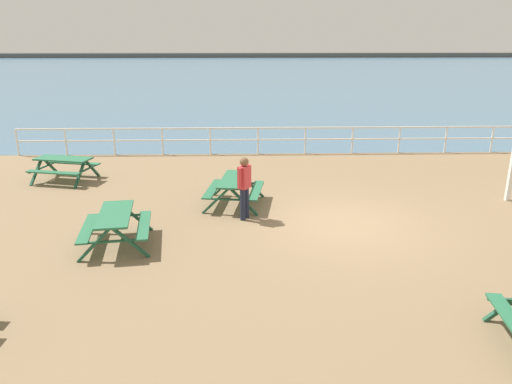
{
  "coord_description": "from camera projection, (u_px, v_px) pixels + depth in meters",
  "views": [
    {
      "loc": [
        -2.58,
        -11.58,
        4.62
      ],
      "look_at": [
        -2.22,
        0.22,
        0.8
      ],
      "focal_mm": 34.27,
      "sensor_mm": 36.0,
      "label": 1
    }
  ],
  "objects": [
    {
      "name": "seaward_railing",
      "position": [
        305.0,
        135.0,
        19.65
      ],
      "size": [
        23.07,
        0.07,
        1.08
      ],
      "color": "white",
      "rests_on": "ground"
    },
    {
      "name": "distant_shoreline",
      "position": [
        253.0,
        57.0,
        103.56
      ],
      "size": [
        142.0,
        6.0,
        1.8
      ],
      "primitive_type": "cube",
      "color": "#4C4C47",
      "rests_on": "ground"
    },
    {
      "name": "sea_band",
      "position": [
        261.0,
        72.0,
        62.67
      ],
      "size": [
        142.0,
        90.0,
        0.01
      ],
      "primitive_type": "cube",
      "color": "#476B84",
      "rests_on": "ground"
    },
    {
      "name": "picnic_table_near_left",
      "position": [
        116.0,
        221.0,
        11.07
      ],
      "size": [
        1.75,
        1.99,
        0.8
      ],
      "rotation": [
        0.0,
        0.0,
        1.71
      ],
      "color": "#286B47",
      "rests_on": "ground"
    },
    {
      "name": "ground_plane",
      "position": [
        343.0,
        227.0,
        12.54
      ],
      "size": [
        30.0,
        24.0,
        0.2
      ],
      "primitive_type": "cube",
      "color": "#846B4C"
    },
    {
      "name": "picnic_table_far_right",
      "position": [
        234.0,
        185.0,
        13.72
      ],
      "size": [
        1.76,
        2.0,
        0.8
      ],
      "rotation": [
        0.0,
        0.0,
        1.43
      ],
      "color": "#286B47",
      "rests_on": "ground"
    },
    {
      "name": "visitor",
      "position": [
        244.0,
        184.0,
        12.54
      ],
      "size": [
        0.36,
        0.47,
        1.66
      ],
      "rotation": [
        0.0,
        0.0,
        5.75
      ],
      "color": "#1E2338",
      "rests_on": "ground"
    },
    {
      "name": "picnic_table_far_left",
      "position": [
        64.0,
        164.0,
        16.0
      ],
      "size": [
        2.11,
        1.89,
        0.8
      ],
      "rotation": [
        0.0,
        0.0,
        -0.24
      ],
      "color": "#286B47",
      "rests_on": "ground"
    }
  ]
}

